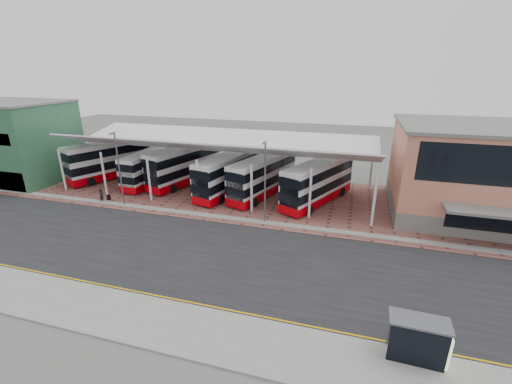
% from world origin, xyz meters
% --- Properties ---
extents(ground, '(140.00, 140.00, 0.00)m').
position_xyz_m(ground, '(0.00, 0.00, 0.00)').
color(ground, '#4D504B').
extents(road, '(120.00, 14.00, 0.02)m').
position_xyz_m(road, '(0.00, -1.00, 0.01)').
color(road, black).
rests_on(road, ground).
extents(forecourt, '(72.00, 16.00, 0.06)m').
position_xyz_m(forecourt, '(2.00, 13.00, 0.03)').
color(forecourt, brown).
rests_on(forecourt, ground).
extents(sidewalk, '(120.00, 4.00, 0.14)m').
position_xyz_m(sidewalk, '(0.00, -9.00, 0.07)').
color(sidewalk, slate).
rests_on(sidewalk, ground).
extents(north_kerb, '(120.00, 0.80, 0.14)m').
position_xyz_m(north_kerb, '(0.00, 6.20, 0.07)').
color(north_kerb, slate).
rests_on(north_kerb, ground).
extents(yellow_line_near, '(120.00, 0.12, 0.01)m').
position_xyz_m(yellow_line_near, '(0.00, -7.00, 0.03)').
color(yellow_line_near, '#BC9305').
rests_on(yellow_line_near, road).
extents(yellow_line_far, '(120.00, 0.12, 0.01)m').
position_xyz_m(yellow_line_far, '(0.00, -6.70, 0.03)').
color(yellow_line_far, '#BC9305').
rests_on(yellow_line_far, road).
extents(canopy, '(37.00, 11.63, 7.07)m').
position_xyz_m(canopy, '(-6.00, 13.94, 5.80)').
color(canopy, silver).
rests_on(canopy, ground).
extents(terminal, '(18.40, 14.40, 9.25)m').
position_xyz_m(terminal, '(23.00, 13.92, 4.66)').
color(terminal, '#5F5D5A').
rests_on(terminal, ground).
extents(shop_green, '(6.40, 10.20, 10.22)m').
position_xyz_m(shop_green, '(-30.00, 10.97, 5.12)').
color(shop_green, '#2E5D3E').
rests_on(shop_green, ground).
extents(lamp_west, '(0.16, 0.90, 8.07)m').
position_xyz_m(lamp_west, '(-14.00, 6.27, 4.36)').
color(lamp_west, '#4F5056').
rests_on(lamp_west, ground).
extents(lamp_east, '(0.16, 0.90, 8.07)m').
position_xyz_m(lamp_east, '(2.00, 6.27, 4.36)').
color(lamp_east, '#4F5056').
rests_on(lamp_east, ground).
extents(bus_0, '(7.53, 11.97, 4.92)m').
position_xyz_m(bus_0, '(-21.64, 14.62, 2.50)').
color(bus_0, silver).
rests_on(bus_0, forecourt).
extents(bus_1, '(2.66, 10.22, 4.20)m').
position_xyz_m(bus_1, '(-15.39, 14.04, 2.15)').
color(bus_1, silver).
rests_on(bus_1, forecourt).
extents(bus_2, '(5.92, 11.89, 4.79)m').
position_xyz_m(bus_2, '(-10.91, 15.18, 2.44)').
color(bus_2, silver).
rests_on(bus_2, forecourt).
extents(bus_3, '(4.95, 11.41, 4.58)m').
position_xyz_m(bus_3, '(-4.32, 13.32, 2.34)').
color(bus_3, silver).
rests_on(bus_3, forecourt).
extents(bus_4, '(5.76, 11.32, 4.56)m').
position_xyz_m(bus_4, '(-0.19, 13.62, 2.33)').
color(bus_4, silver).
rests_on(bus_4, forecourt).
extents(bus_5, '(6.93, 11.22, 4.60)m').
position_xyz_m(bus_5, '(6.24, 13.15, 2.34)').
color(bus_5, silver).
rests_on(bus_5, forecourt).
extents(pedestrian, '(0.38, 0.57, 1.57)m').
position_xyz_m(pedestrian, '(-16.85, 6.29, 0.85)').
color(pedestrian, black).
rests_on(pedestrian, forecourt).
extents(suitcase, '(0.35, 0.25, 0.61)m').
position_xyz_m(suitcase, '(-16.61, 7.07, 0.36)').
color(suitcase, black).
rests_on(suitcase, forecourt).
extents(bus_shelter, '(3.02, 1.46, 2.38)m').
position_xyz_m(bus_shelter, '(13.95, -7.86, 1.62)').
color(bus_shelter, black).
rests_on(bus_shelter, sidewalk).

